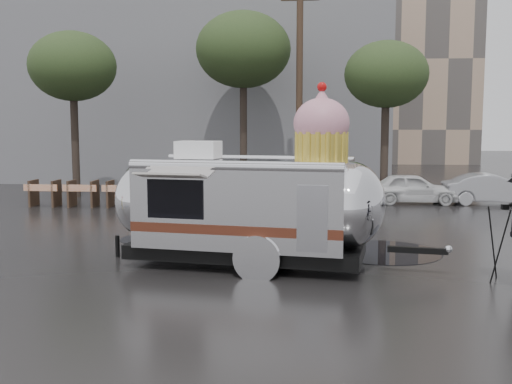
{
  "coord_description": "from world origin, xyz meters",
  "views": [
    {
      "loc": [
        2.9,
        -11.78,
        3.12
      ],
      "look_at": [
        1.77,
        1.24,
        1.63
      ],
      "focal_mm": 42.0,
      "sensor_mm": 36.0,
      "label": 1
    }
  ],
  "objects": [
    {
      "name": "tree_mid",
      "position": [
        0.0,
        15.0,
        6.34
      ],
      "size": [
        4.2,
        4.2,
        8.03
      ],
      "color": "#382D26",
      "rests_on": "ground"
    },
    {
      "name": "utility_pole",
      "position": [
        2.5,
        14.0,
        4.62
      ],
      "size": [
        1.6,
        0.28,
        9.0
      ],
      "color": "#473323",
      "rests_on": "ground"
    },
    {
      "name": "ground",
      "position": [
        0.0,
        0.0,
        0.0
      ],
      "size": [
        120.0,
        120.0,
        0.0
      ],
      "primitive_type": "plane",
      "color": "black",
      "rests_on": "ground"
    },
    {
      "name": "tree_left",
      "position": [
        -7.0,
        13.0,
        5.48
      ],
      "size": [
        3.64,
        3.64,
        6.95
      ],
      "color": "#382D26",
      "rests_on": "ground"
    },
    {
      "name": "puddles",
      "position": [
        -1.62,
        -0.13,
        0.01
      ],
      "size": [
        14.08,
        9.85,
        0.01
      ],
      "color": "black",
      "rests_on": "ground"
    },
    {
      "name": "grey_building",
      "position": [
        -4.0,
        24.0,
        6.5
      ],
      "size": [
        22.0,
        12.0,
        13.0
      ],
      "primitive_type": "cube",
      "color": "slate",
      "rests_on": "ground"
    },
    {
      "name": "barricade_row",
      "position": [
        -5.55,
        9.96,
        0.52
      ],
      "size": [
        4.3,
        0.8,
        1.0
      ],
      "color": "#473323",
      "rests_on": "ground"
    },
    {
      "name": "tree_right",
      "position": [
        6.0,
        13.0,
        5.06
      ],
      "size": [
        3.36,
        3.36,
        6.42
      ],
      "color": "#382D26",
      "rests_on": "ground"
    },
    {
      "name": "tripod",
      "position": [
        6.77,
        0.24,
        0.93
      ],
      "size": [
        0.57,
        0.64,
        1.56
      ],
      "rotation": [
        0.0,
        0.0,
        0.03
      ],
      "color": "black",
      "rests_on": "ground"
    },
    {
      "name": "airstream_trailer",
      "position": [
        1.66,
        1.22,
        1.43
      ],
      "size": [
        7.49,
        3.24,
        4.07
      ],
      "rotation": [
        0.0,
        0.0,
        -0.16
      ],
      "color": "silver",
      "rests_on": "ground"
    }
  ]
}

